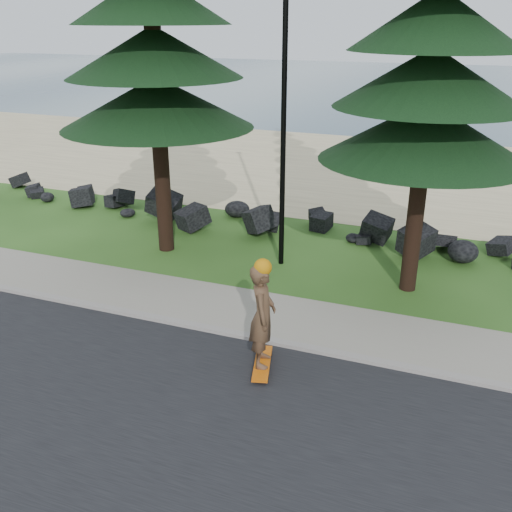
# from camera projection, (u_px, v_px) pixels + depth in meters

# --- Properties ---
(ground) EXTENTS (160.00, 160.00, 0.00)m
(ground) POSITION_uv_depth(u_px,v_px,m) (237.00, 315.00, 13.16)
(ground) COLOR #274C17
(ground) RESTS_ON ground
(road) EXTENTS (160.00, 7.00, 0.02)m
(road) POSITION_uv_depth(u_px,v_px,m) (132.00, 439.00, 9.27)
(road) COLOR black
(road) RESTS_ON ground
(kerb) EXTENTS (160.00, 0.20, 0.10)m
(kerb) POSITION_uv_depth(u_px,v_px,m) (221.00, 331.00, 12.36)
(kerb) COLOR gray
(kerb) RESTS_ON ground
(sidewalk) EXTENTS (160.00, 2.00, 0.08)m
(sidewalk) POSITION_uv_depth(u_px,v_px,m) (240.00, 309.00, 13.31)
(sidewalk) COLOR gray
(sidewalk) RESTS_ON ground
(beach_sand) EXTENTS (160.00, 15.00, 0.01)m
(beach_sand) POSITION_uv_depth(u_px,v_px,m) (360.00, 169.00, 25.65)
(beach_sand) COLOR tan
(beach_sand) RESTS_ON ground
(ocean) EXTENTS (160.00, 58.00, 0.01)m
(ocean) POSITION_uv_depth(u_px,v_px,m) (431.00, 85.00, 57.12)
(ocean) COLOR #355366
(ocean) RESTS_ON ground
(seawall_boulders) EXTENTS (60.00, 2.40, 1.10)m
(seawall_boulders) POSITION_uv_depth(u_px,v_px,m) (305.00, 235.00, 17.98)
(seawall_boulders) COLOR black
(seawall_boulders) RESTS_ON ground
(lamp_post) EXTENTS (0.25, 0.14, 8.14)m
(lamp_post) POSITION_uv_depth(u_px,v_px,m) (284.00, 112.00, 14.31)
(lamp_post) COLOR black
(lamp_post) RESTS_ON ground
(skateboarder) EXTENTS (0.67, 1.28, 2.31)m
(skateboarder) POSITION_uv_depth(u_px,v_px,m) (263.00, 316.00, 10.71)
(skateboarder) COLOR #D05C0C
(skateboarder) RESTS_ON ground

